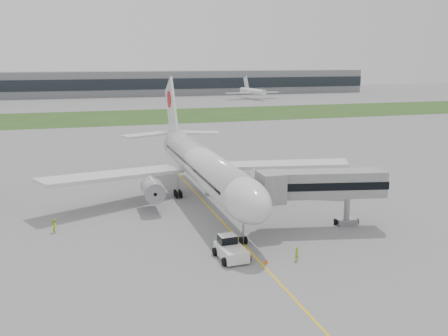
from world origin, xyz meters
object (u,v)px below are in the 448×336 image
object	(u,v)px
jet_bridge	(317,185)
pushback_tug	(230,249)
airliner	(201,163)
ground_crew_near	(296,254)

from	to	relation	value
jet_bridge	pushback_tug	bearing A→B (deg)	-142.63
pushback_tug	jet_bridge	bearing A→B (deg)	22.08
jet_bridge	airliner	bearing A→B (deg)	134.49
pushback_tug	jet_bridge	xyz separation A→B (m)	(13.51, 6.47, 4.52)
pushback_tug	ground_crew_near	bearing A→B (deg)	-26.42
ground_crew_near	pushback_tug	bearing A→B (deg)	-51.45
airliner	pushback_tug	world-z (taller)	airliner
jet_bridge	ground_crew_near	size ratio (longest dim) A/B	10.63
airliner	ground_crew_near	xyz separation A→B (m)	(3.88, -26.11, -4.88)
pushback_tug	ground_crew_near	distance (m)	7.12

